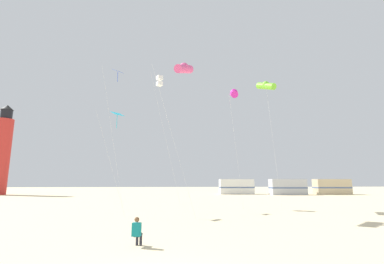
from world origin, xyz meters
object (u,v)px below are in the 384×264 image
at_px(kite_diamond_cyan, 117,117).
at_px(kite_tube_magenta, 234,94).
at_px(rv_van_silver, 288,187).
at_px(kite_flyer_standing, 137,231).
at_px(kite_tube_lime, 266,86).
at_px(rv_van_tan, 332,187).
at_px(kite_tube_rainbow, 184,69).
at_px(lighthouse_distant, 2,152).
at_px(kite_diamond_blue, 117,78).
at_px(rv_van_white, 236,187).
at_px(kite_box_white, 160,81).

bearing_deg(kite_diamond_cyan, kite_tube_magenta, 20.61).
xyz_separation_m(kite_tube_magenta, rv_van_silver, (14.81, 23.16, -9.86)).
distance_m(kite_flyer_standing, kite_tube_lime, 22.59).
relative_size(rv_van_silver, rv_van_tan, 1.00).
relative_size(kite_tube_lime, kite_tube_magenta, 1.11).
bearing_deg(rv_van_tan, kite_tube_rainbow, -134.53).
bearing_deg(kite_tube_magenta, kite_tube_rainbow, -138.13).
height_order(kite_diamond_cyan, lighthouse_distant, lighthouse_distant).
bearing_deg(kite_tube_lime, rv_van_tan, 48.83).
xyz_separation_m(kite_flyer_standing, kite_diamond_cyan, (-3.26, 10.47, 7.08)).
bearing_deg(kite_flyer_standing, kite_tube_lime, -114.21).
relative_size(kite_diamond_cyan, kite_diamond_blue, 0.58).
relative_size(kite_flyer_standing, kite_tube_lime, 0.09).
xyz_separation_m(kite_diamond_cyan, kite_tube_magenta, (10.71, 4.03, 3.56)).
bearing_deg(kite_tube_rainbow, rv_van_silver, 54.26).
bearing_deg(rv_van_white, rv_van_tan, -6.66).
bearing_deg(kite_flyer_standing, kite_tube_magenta, -105.68).
bearing_deg(kite_diamond_blue, rv_van_tan, 32.30).
height_order(kite_box_white, kite_tube_magenta, kite_box_white).
height_order(kite_box_white, kite_tube_rainbow, kite_box_white).
height_order(kite_diamond_blue, rv_van_tan, kite_diamond_blue).
height_order(kite_flyer_standing, lighthouse_distant, lighthouse_distant).
bearing_deg(lighthouse_distant, kite_diamond_cyan, -48.23).
relative_size(kite_tube_rainbow, kite_tube_magenta, 1.05).
bearing_deg(kite_flyer_standing, kite_diamond_blue, -62.40).
bearing_deg(kite_flyer_standing, rv_van_white, -96.82).
bearing_deg(kite_box_white, kite_diamond_cyan, -112.30).
distance_m(kite_tube_rainbow, kite_diamond_blue, 9.06).
distance_m(kite_tube_lime, rv_van_silver, 27.13).
bearing_deg(kite_diamond_blue, kite_flyer_standing, -73.90).
bearing_deg(kite_tube_magenta, rv_van_tan, 45.19).
relative_size(kite_flyer_standing, rv_van_white, 0.18).
bearing_deg(lighthouse_distant, kite_tube_rainbow, -43.62).
bearing_deg(rv_van_tan, kite_flyer_standing, -128.18).
relative_size(kite_diamond_cyan, rv_van_tan, 1.27).
xyz_separation_m(kite_diamond_blue, rv_van_white, (17.95, 24.82, -11.75)).
height_order(kite_tube_rainbow, rv_van_white, kite_tube_rainbow).
bearing_deg(kite_tube_rainbow, kite_diamond_cyan, 172.94).
distance_m(kite_tube_magenta, rv_van_white, 28.47).
height_order(rv_van_white, rv_van_silver, same).
bearing_deg(kite_diamond_blue, kite_diamond_cyan, -76.36).
relative_size(kite_tube_rainbow, kite_tube_lime, 0.94).
xyz_separation_m(kite_flyer_standing, kite_tube_lime, (11.19, 15.56, 11.96)).
relative_size(kite_tube_lime, kite_diamond_cyan, 1.62).
xyz_separation_m(kite_tube_lime, kite_diamond_blue, (-15.72, 0.15, 0.57)).
distance_m(kite_tube_lime, kite_diamond_cyan, 16.07).
bearing_deg(rv_van_tan, lighthouse_distant, 178.30).
bearing_deg(rv_van_silver, kite_flyer_standing, -120.04).
bearing_deg(kite_tube_magenta, rv_van_silver, 57.41).
distance_m(kite_flyer_standing, rv_van_tan, 49.08).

